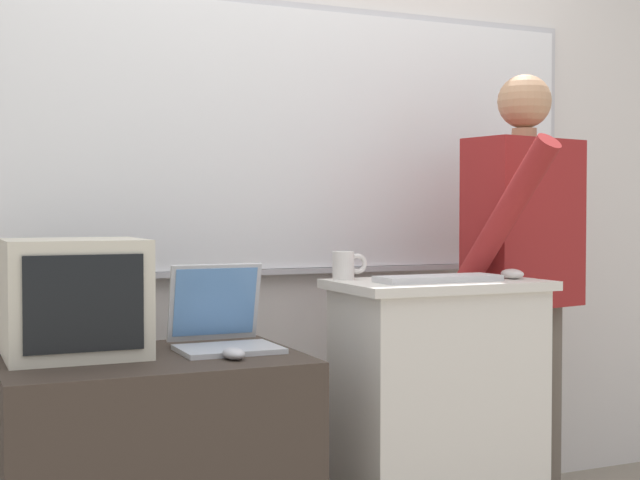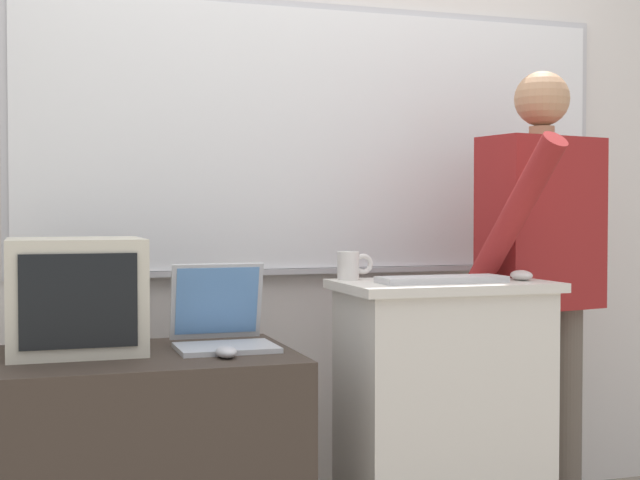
{
  "view_description": "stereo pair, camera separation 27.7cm",
  "coord_description": "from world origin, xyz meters",
  "px_view_note": "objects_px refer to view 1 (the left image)",
  "views": [
    {
      "loc": [
        -1.23,
        -2.08,
        1.16
      ],
      "look_at": [
        -0.11,
        0.45,
        1.07
      ],
      "focal_mm": 50.0,
      "sensor_mm": 36.0,
      "label": 1
    },
    {
      "loc": [
        -0.97,
        -2.18,
        1.16
      ],
      "look_at": [
        -0.11,
        0.45,
        1.07
      ],
      "focal_mm": 50.0,
      "sensor_mm": 36.0,
      "label": 2
    }
  ],
  "objects_px": {
    "crt_monitor": "(74,297)",
    "coffee_mug": "(345,265)",
    "laptop": "(221,325)",
    "lectern_podium": "(437,421)",
    "computer_mouse_by_keyboard": "(512,274)",
    "wireless_keyboard": "(438,278)",
    "person_presenter": "(524,266)",
    "computer_mouse_by_laptop": "(234,353)"
  },
  "relations": [
    {
      "from": "person_presenter",
      "to": "crt_monitor",
      "type": "height_order",
      "value": "person_presenter"
    },
    {
      "from": "person_presenter",
      "to": "computer_mouse_by_laptop",
      "type": "height_order",
      "value": "person_presenter"
    },
    {
      "from": "laptop",
      "to": "computer_mouse_by_keyboard",
      "type": "height_order",
      "value": "laptop"
    },
    {
      "from": "computer_mouse_by_laptop",
      "to": "computer_mouse_by_keyboard",
      "type": "bearing_deg",
      "value": 2.9
    },
    {
      "from": "computer_mouse_by_laptop",
      "to": "coffee_mug",
      "type": "relative_size",
      "value": 0.82
    },
    {
      "from": "laptop",
      "to": "crt_monitor",
      "type": "height_order",
      "value": "crt_monitor"
    },
    {
      "from": "lectern_podium",
      "to": "coffee_mug",
      "type": "height_order",
      "value": "coffee_mug"
    },
    {
      "from": "lectern_podium",
      "to": "wireless_keyboard",
      "type": "xyz_separation_m",
      "value": [
        -0.03,
        -0.05,
        0.48
      ]
    },
    {
      "from": "crt_monitor",
      "to": "coffee_mug",
      "type": "relative_size",
      "value": 3.21
    },
    {
      "from": "person_presenter",
      "to": "laptop",
      "type": "xyz_separation_m",
      "value": [
        -1.18,
        -0.06,
        -0.15
      ]
    },
    {
      "from": "wireless_keyboard",
      "to": "crt_monitor",
      "type": "bearing_deg",
      "value": 169.96
    },
    {
      "from": "person_presenter",
      "to": "coffee_mug",
      "type": "relative_size",
      "value": 13.59
    },
    {
      "from": "wireless_keyboard",
      "to": "coffee_mug",
      "type": "bearing_deg",
      "value": 140.09
    },
    {
      "from": "computer_mouse_by_keyboard",
      "to": "coffee_mug",
      "type": "relative_size",
      "value": 0.82
    },
    {
      "from": "lectern_podium",
      "to": "person_presenter",
      "type": "height_order",
      "value": "person_presenter"
    },
    {
      "from": "computer_mouse_by_laptop",
      "to": "computer_mouse_by_keyboard",
      "type": "xyz_separation_m",
      "value": [
        0.99,
        0.05,
        0.2
      ]
    },
    {
      "from": "crt_monitor",
      "to": "coffee_mug",
      "type": "height_order",
      "value": "crt_monitor"
    },
    {
      "from": "wireless_keyboard",
      "to": "lectern_podium",
      "type": "bearing_deg",
      "value": 60.54
    },
    {
      "from": "wireless_keyboard",
      "to": "computer_mouse_by_keyboard",
      "type": "height_order",
      "value": "computer_mouse_by_keyboard"
    },
    {
      "from": "lectern_podium",
      "to": "computer_mouse_by_keyboard",
      "type": "xyz_separation_m",
      "value": [
        0.26,
        -0.06,
        0.48
      ]
    },
    {
      "from": "lectern_podium",
      "to": "wireless_keyboard",
      "type": "bearing_deg",
      "value": -119.46
    },
    {
      "from": "lectern_podium",
      "to": "computer_mouse_by_laptop",
      "type": "relative_size",
      "value": 9.38
    },
    {
      "from": "laptop",
      "to": "crt_monitor",
      "type": "xyz_separation_m",
      "value": [
        -0.43,
        0.04,
        0.1
      ]
    },
    {
      "from": "computer_mouse_by_keyboard",
      "to": "person_presenter",
      "type": "bearing_deg",
      "value": 45.93
    },
    {
      "from": "lectern_podium",
      "to": "crt_monitor",
      "type": "height_order",
      "value": "crt_monitor"
    },
    {
      "from": "laptop",
      "to": "crt_monitor",
      "type": "bearing_deg",
      "value": 174.6
    },
    {
      "from": "computer_mouse_by_laptop",
      "to": "lectern_podium",
      "type": "bearing_deg",
      "value": 8.16
    },
    {
      "from": "lectern_podium",
      "to": "coffee_mug",
      "type": "bearing_deg",
      "value": 151.42
    },
    {
      "from": "computer_mouse_by_keyboard",
      "to": "coffee_mug",
      "type": "bearing_deg",
      "value": 158.97
    },
    {
      "from": "computer_mouse_by_laptop",
      "to": "computer_mouse_by_keyboard",
      "type": "distance_m",
      "value": 1.01
    },
    {
      "from": "wireless_keyboard",
      "to": "laptop",
      "type": "bearing_deg",
      "value": 167.05
    },
    {
      "from": "coffee_mug",
      "to": "laptop",
      "type": "bearing_deg",
      "value": -174.51
    },
    {
      "from": "coffee_mug",
      "to": "computer_mouse_by_keyboard",
      "type": "bearing_deg",
      "value": -21.03
    },
    {
      "from": "person_presenter",
      "to": "crt_monitor",
      "type": "xyz_separation_m",
      "value": [
        -1.61,
        -0.02,
        -0.05
      ]
    },
    {
      "from": "wireless_keyboard",
      "to": "coffee_mug",
      "type": "relative_size",
      "value": 3.36
    },
    {
      "from": "coffee_mug",
      "to": "computer_mouse_by_laptop",
      "type": "bearing_deg",
      "value": -151.91
    },
    {
      "from": "computer_mouse_by_laptop",
      "to": "crt_monitor",
      "type": "xyz_separation_m",
      "value": [
        -0.4,
        0.25,
        0.15
      ]
    },
    {
      "from": "crt_monitor",
      "to": "lectern_podium",
      "type": "bearing_deg",
      "value": -7.19
    },
    {
      "from": "person_presenter",
      "to": "computer_mouse_by_keyboard",
      "type": "distance_m",
      "value": 0.31
    },
    {
      "from": "laptop",
      "to": "person_presenter",
      "type": "bearing_deg",
      "value": 3.08
    },
    {
      "from": "computer_mouse_by_laptop",
      "to": "computer_mouse_by_keyboard",
      "type": "relative_size",
      "value": 1.0
    },
    {
      "from": "lectern_podium",
      "to": "laptop",
      "type": "xyz_separation_m",
      "value": [
        -0.71,
        0.1,
        0.34
      ]
    }
  ]
}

